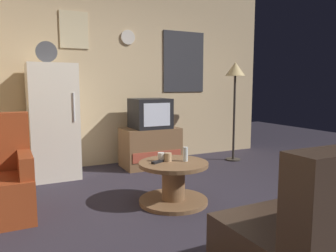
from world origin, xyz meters
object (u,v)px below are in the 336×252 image
at_px(coffee_table, 173,182).
at_px(mug_ceramic_white, 161,157).
at_px(wine_glass, 185,154).
at_px(crt_tv, 150,113).
at_px(remote_control, 158,162).
at_px(fridge, 53,121).
at_px(standing_lamp, 235,77).
at_px(mug_ceramic_tan, 168,157).
at_px(tv_stand, 150,147).

height_order(coffee_table, mug_ceramic_white, mug_ceramic_white).
relative_size(wine_glass, mug_ceramic_white, 1.67).
height_order(crt_tv, remote_control, crt_tv).
relative_size(fridge, crt_tv, 3.28).
bearing_deg(standing_lamp, remote_control, -147.04).
distance_m(crt_tv, remote_control, 1.63).
bearing_deg(crt_tv, standing_lamp, -9.36).
bearing_deg(mug_ceramic_white, mug_ceramic_tan, -36.24).
distance_m(wine_glass, mug_ceramic_white, 0.25).
xyz_separation_m(mug_ceramic_white, remote_control, (-0.07, -0.05, -0.03)).
bearing_deg(mug_ceramic_white, tv_stand, 71.00).
relative_size(mug_ceramic_white, mug_ceramic_tan, 1.00).
distance_m(tv_stand, standing_lamp, 1.76).
bearing_deg(fridge, tv_stand, -1.63).
bearing_deg(wine_glass, mug_ceramic_tan, 157.09).
relative_size(fridge, remote_control, 11.80).
distance_m(fridge, mug_ceramic_tan, 1.81).
bearing_deg(mug_ceramic_tan, standing_lamp, 34.50).
bearing_deg(fridge, remote_control, -61.94).
height_order(crt_tv, coffee_table, crt_tv).
relative_size(tv_stand, wine_glass, 5.60).
relative_size(wine_glass, remote_control, 1.00).
bearing_deg(crt_tv, coffee_table, -104.72).
distance_m(mug_ceramic_tan, remote_control, 0.13).
xyz_separation_m(crt_tv, mug_ceramic_tan, (-0.44, -1.48, -0.33)).
relative_size(standing_lamp, coffee_table, 2.21).
xyz_separation_m(fridge, standing_lamp, (2.76, -0.27, 0.60)).
bearing_deg(fridge, mug_ceramic_white, -59.19).
xyz_separation_m(fridge, crt_tv, (1.38, -0.04, 0.05)).
xyz_separation_m(tv_stand, remote_control, (-0.56, -1.49, 0.15)).
relative_size(tv_stand, mug_ceramic_tan, 9.33).
distance_m(standing_lamp, remote_control, 2.49).
bearing_deg(tv_stand, mug_ceramic_tan, -106.48).
height_order(mug_ceramic_tan, remote_control, mug_ceramic_tan).
bearing_deg(remote_control, wine_glass, -36.75).
height_order(tv_stand, crt_tv, crt_tv).
xyz_separation_m(fridge, wine_glass, (1.11, -1.59, -0.25)).
relative_size(standing_lamp, mug_ceramic_tan, 17.67).
relative_size(fridge, standing_lamp, 1.11).
bearing_deg(coffee_table, remote_control, 164.46).
height_order(fridge, tv_stand, fridge).
height_order(standing_lamp, mug_ceramic_tan, standing_lamp).
bearing_deg(tv_stand, wine_glass, -99.88).
height_order(mug_ceramic_white, remote_control, mug_ceramic_white).
bearing_deg(standing_lamp, tv_stand, 170.61).
bearing_deg(tv_stand, fridge, 178.37).
xyz_separation_m(standing_lamp, remote_control, (-1.95, -1.26, -0.91)).
xyz_separation_m(standing_lamp, mug_ceramic_white, (-1.88, -1.21, -0.88)).
bearing_deg(remote_control, tv_stand, 44.57).
distance_m(fridge, wine_glass, 1.95).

